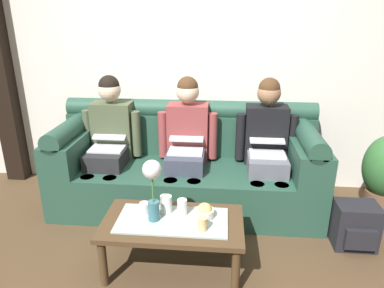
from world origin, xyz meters
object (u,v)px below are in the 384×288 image
object	(u,v)px
person_right	(267,142)
person_middle	(187,139)
couch	(187,168)
backpack_right	(355,226)
person_left	(110,137)
coffee_table	(173,227)
cup_far_center	(145,208)
cup_near_left	(182,207)
cup_far_left	(166,204)
snack_bowl	(205,212)
flower_vase	(152,182)
cup_near_right	(203,224)

from	to	relation	value
person_right	person_middle	bearing A→B (deg)	179.99
couch	backpack_right	size ratio (longest dim) A/B	6.66
person_left	coffee_table	bearing A→B (deg)	-52.66
coffee_table	cup_far_center	bearing A→B (deg)	160.88
cup_near_left	backpack_right	world-z (taller)	cup_near_left
person_right	backpack_right	bearing A→B (deg)	-40.92
couch	cup_far_center	size ratio (longest dim) A/B	31.45
couch	cup_far_left	distance (m)	0.87
person_right	backpack_right	world-z (taller)	person_right
snack_bowl	cup_near_left	bearing A→B (deg)	173.70
person_middle	flower_vase	world-z (taller)	person_middle
flower_vase	person_middle	bearing A→B (deg)	82.52
person_left	cup_far_left	world-z (taller)	person_left
coffee_table	person_middle	bearing A→B (deg)	90.00
coffee_table	flower_vase	xyz separation A→B (m)	(-0.13, -0.01, 0.35)
coffee_table	snack_bowl	xyz separation A→B (m)	(0.22, 0.06, 0.10)
person_right	cup_near_right	size ratio (longest dim) A/B	13.27
flower_vase	couch	bearing A→B (deg)	82.56
cup_far_center	flower_vase	bearing A→B (deg)	-45.21
snack_bowl	cup_far_center	bearing A→B (deg)	177.92
person_right	cup_near_left	size ratio (longest dim) A/B	10.54
person_middle	coffee_table	world-z (taller)	person_middle
flower_vase	cup_far_left	bearing A→B (deg)	57.87
person_right	coffee_table	size ratio (longest dim) A/B	1.24
cup_far_center	backpack_right	distance (m)	1.65
coffee_table	cup_far_left	bearing A→B (deg)	121.25
coffee_table	cup_near_right	xyz separation A→B (m)	(0.22, -0.10, 0.10)
snack_bowl	cup_far_center	distance (m)	0.43
couch	coffee_table	bearing A→B (deg)	-90.00
person_right	snack_bowl	bearing A→B (deg)	-119.51
person_middle	person_left	bearing A→B (deg)	179.99
person_right	flower_vase	distance (m)	1.29
cup_near_left	person_middle	bearing A→B (deg)	93.90
couch	cup_far_center	xyz separation A→B (m)	(-0.21, -0.89, 0.07)
flower_vase	coffee_table	bearing A→B (deg)	5.33
couch	backpack_right	bearing A→B (deg)	-22.55
cup_far_left	coffee_table	bearing A→B (deg)	-58.75
person_middle	backpack_right	bearing A→B (deg)	-22.39
couch	coffee_table	distance (m)	0.96
person_left	cup_near_right	bearing A→B (deg)	-48.23
person_left	cup_near_right	xyz separation A→B (m)	(0.95, -1.06, -0.21)
couch	snack_bowl	world-z (taller)	couch
person_right	cup_far_left	bearing A→B (deg)	-132.53
cup_near_right	cup_far_left	world-z (taller)	cup_far_left
cup_far_left	cup_near_left	bearing A→B (deg)	-10.24
coffee_table	backpack_right	size ratio (longest dim) A/B	2.70
person_right	cup_far_center	size ratio (longest dim) A/B	15.85
coffee_table	backpack_right	distance (m)	1.45
person_left	cup_near_right	distance (m)	1.44
snack_bowl	flower_vase	bearing A→B (deg)	-168.70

